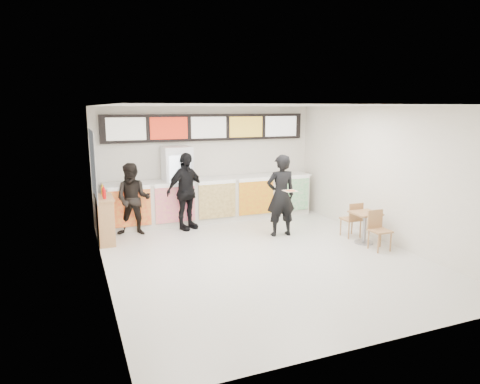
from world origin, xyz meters
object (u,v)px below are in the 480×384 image
customer_main (281,196)px  cafe_table (365,222)px  condiment_ledge (105,219)px  drinks_fridge (178,186)px  customer_left (133,199)px  service_counter (213,199)px  customer_mid (186,191)px

customer_main → cafe_table: (1.46, -1.22, -0.47)m
condiment_ledge → customer_main: bearing=-14.1°
drinks_fridge → customer_left: (-1.20, -0.56, -0.15)m
service_counter → drinks_fridge: (-0.93, 0.02, 0.43)m
cafe_table → condiment_ledge: condiment_ledge is taller
customer_left → customer_mid: 1.27m
customer_mid → cafe_table: customer_mid is taller
customer_main → customer_left: (-3.18, 1.35, -0.11)m
customer_main → customer_left: size_ratio=1.12×
cafe_table → condiment_ledge: size_ratio=1.15×
service_counter → cafe_table: size_ratio=3.89×
drinks_fridge → cafe_table: 4.68m
customer_main → cafe_table: bearing=145.1°
drinks_fridge → customer_left: 1.34m
customer_main → customer_mid: (-1.91, 1.35, -0.01)m
customer_left → cafe_table: 5.32m
service_counter → condiment_ledge: bearing=-161.9°
service_counter → customer_mid: customer_mid is taller
customer_mid → cafe_table: size_ratio=1.33×
customer_main → customer_mid: customer_main is taller
service_counter → customer_mid: size_ratio=2.92×
customer_mid → service_counter: bearing=7.0°
cafe_table → condiment_ledge: bearing=158.5°
customer_main → customer_mid: 2.34m
cafe_table → customer_left: bearing=151.9°
customer_left → drinks_fridge: bearing=45.1°
drinks_fridge → customer_mid: (0.06, -0.56, -0.05)m
service_counter → drinks_fridge: drinks_fridge is taller
customer_main → cafe_table: size_ratio=1.34×
customer_main → condiment_ledge: size_ratio=1.54×
drinks_fridge → customer_main: (1.97, -1.91, -0.04)m
service_counter → condiment_ledge: condiment_ledge is taller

